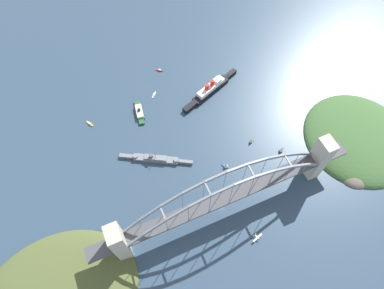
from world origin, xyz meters
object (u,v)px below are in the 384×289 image
at_px(ocean_liner, 210,89).
at_px(small_boat_2, 251,140).
at_px(harbor_ferry_steamer, 139,112).
at_px(small_boat_4, 282,149).
at_px(small_boat_0, 226,165).
at_px(seaplane_taxiing_near_bridge, 257,237).
at_px(small_boat_1, 90,124).
at_px(naval_cruiser, 155,159).
at_px(small_boat_5, 159,70).
at_px(harbor_arch_bridge, 225,197).
at_px(small_boat_3, 154,95).

bearing_deg(ocean_liner, small_boat_2, -82.17).
bearing_deg(harbor_ferry_steamer, small_boat_4, -41.33).
bearing_deg(harbor_ferry_steamer, small_boat_0, -59.26).
distance_m(seaplane_taxiing_near_bridge, small_boat_4, 106.80).
height_order(harbor_ferry_steamer, small_boat_0, small_boat_0).
distance_m(small_boat_1, small_boat_2, 194.53).
bearing_deg(harbor_ferry_steamer, naval_cruiser, -94.04).
distance_m(seaplane_taxiing_near_bridge, small_boat_0, 84.26).
distance_m(seaplane_taxiing_near_bridge, small_boat_5, 247.50).
height_order(harbor_arch_bridge, small_boat_0, harbor_arch_bridge).
height_order(harbor_arch_bridge, small_boat_5, harbor_arch_bridge).
height_order(ocean_liner, small_boat_1, ocean_liner).
xyz_separation_m(naval_cruiser, small_boat_3, (30.74, 87.90, -2.32)).
relative_size(harbor_ferry_steamer, small_boat_1, 3.38).
bearing_deg(seaplane_taxiing_near_bridge, small_boat_4, 45.68).
height_order(harbor_ferry_steamer, small_boat_3, harbor_ferry_steamer).
xyz_separation_m(harbor_arch_bridge, seaplane_taxiing_near_bridge, (17.94, -40.88, -32.96)).
bearing_deg(ocean_liner, small_boat_0, -105.92).
relative_size(small_boat_0, small_boat_2, 0.99).
xyz_separation_m(harbor_ferry_steamer, small_boat_4, (132.02, -116.10, 1.47)).
xyz_separation_m(harbor_arch_bridge, naval_cruiser, (-44.34, 82.65, -31.96)).
relative_size(ocean_liner, small_boat_5, 10.37).
bearing_deg(small_boat_0, harbor_ferry_steamer, 120.74).
xyz_separation_m(small_boat_0, small_boat_5, (-17.47, 163.35, -3.00)).
distance_m(harbor_arch_bridge, small_boat_0, 58.70).
relative_size(harbor_ferry_steamer, small_boat_4, 4.32).
height_order(small_boat_3, small_boat_4, small_boat_4).
height_order(seaplane_taxiing_near_bridge, small_boat_5, seaplane_taxiing_near_bridge).
bearing_deg(small_boat_2, ocean_liner, 97.83).
bearing_deg(small_boat_0, small_boat_1, 136.86).
height_order(seaplane_taxiing_near_bridge, small_boat_2, small_boat_2).
bearing_deg(small_boat_2, harbor_ferry_steamer, 139.11).
bearing_deg(small_boat_4, small_boat_2, 136.94).
xyz_separation_m(harbor_ferry_steamer, small_boat_0, (64.56, -108.56, 1.39)).
xyz_separation_m(small_boat_3, small_boat_5, (21.23, 35.85, 0.25)).
xyz_separation_m(seaplane_taxiing_near_bridge, small_boat_1, (-117.91, 201.14, -1.18)).
bearing_deg(small_boat_0, harbor_arch_bridge, -120.24).
distance_m(harbor_arch_bridge, seaplane_taxiing_near_bridge, 55.49).
xyz_separation_m(naval_cruiser, small_boat_1, (-55.63, 77.61, -2.18)).
bearing_deg(small_boat_4, small_boat_5, 116.42).
bearing_deg(small_boat_3, small_boat_5, 59.37).
relative_size(naval_cruiser, small_boat_5, 8.68).
relative_size(ocean_liner, small_boat_4, 10.62).
xyz_separation_m(seaplane_taxiing_near_bridge, small_boat_2, (48.63, 100.67, 2.05)).
bearing_deg(seaplane_taxiing_near_bridge, harbor_ferry_steamer, 106.61).
relative_size(small_boat_2, small_boat_4, 1.01).
distance_m(naval_cruiser, harbor_ferry_steamer, 69.14).
bearing_deg(small_boat_4, harbor_arch_bridge, -159.01).
bearing_deg(harbor_arch_bridge, harbor_ferry_steamer, 104.59).
distance_m(small_boat_0, small_boat_5, 164.31).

